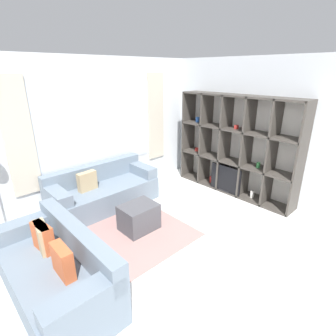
% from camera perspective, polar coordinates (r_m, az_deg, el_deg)
% --- Properties ---
extents(ground_plane, '(16.00, 16.00, 0.00)m').
position_cam_1_polar(ground_plane, '(3.73, 14.28, -21.26)').
color(ground_plane, silver).
extents(wall_back, '(5.73, 0.11, 2.70)m').
position_cam_1_polar(wall_back, '(5.29, -14.82, 7.97)').
color(wall_back, silver).
rests_on(wall_back, ground_plane).
extents(wall_right, '(0.07, 4.36, 2.70)m').
position_cam_1_polar(wall_right, '(5.71, 14.81, 8.79)').
color(wall_right, silver).
rests_on(wall_right, ground_plane).
extents(area_rug, '(2.43, 1.94, 0.01)m').
position_cam_1_polar(area_rug, '(4.28, -13.38, -14.87)').
color(area_rug, gray).
rests_on(area_rug, ground_plane).
extents(shelving_unit, '(0.44, 2.60, 2.01)m').
position_cam_1_polar(shelving_unit, '(5.53, 14.60, 4.50)').
color(shelving_unit, silver).
rests_on(shelving_unit, ground_plane).
extents(couch_main, '(1.98, 0.83, 0.77)m').
position_cam_1_polar(couch_main, '(5.11, -13.92, -4.99)').
color(couch_main, slate).
rests_on(couch_main, ground_plane).
extents(couch_side, '(0.83, 1.84, 0.77)m').
position_cam_1_polar(couch_side, '(3.45, -23.08, -19.78)').
color(couch_side, slate).
rests_on(couch_side, ground_plane).
extents(ottoman, '(0.57, 0.45, 0.44)m').
position_cam_1_polar(ottoman, '(4.33, -6.36, -10.63)').
color(ottoman, '#47474C').
rests_on(ottoman, ground_plane).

